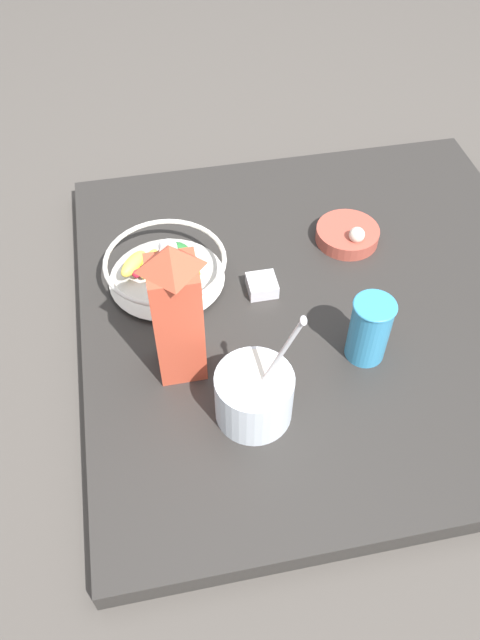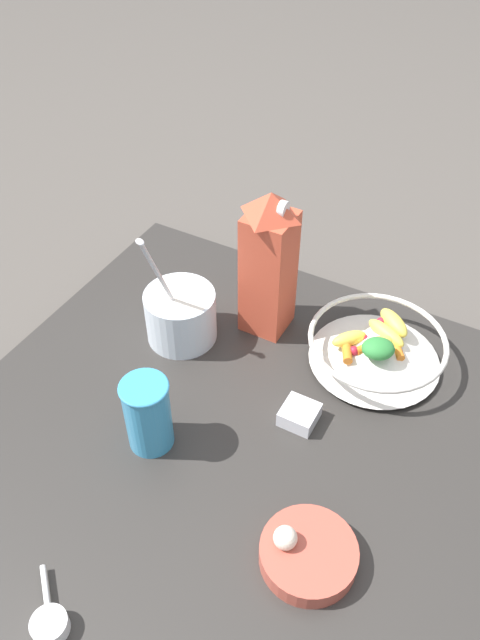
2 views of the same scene
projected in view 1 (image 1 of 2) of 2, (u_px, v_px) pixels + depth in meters
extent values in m
plane|color=#4C4742|center=(325.00, 316.00, 1.30)|extent=(6.00, 6.00, 0.00)
cube|color=#2D2B28|center=(326.00, 308.00, 1.28)|extent=(0.98, 0.98, 0.05)
cylinder|color=silver|center=(167.00, 279.00, 1.29)|extent=(0.13, 0.13, 0.01)
cone|color=silver|center=(166.00, 269.00, 1.27)|extent=(0.24, 0.24, 0.05)
torus|color=silver|center=(165.00, 260.00, 1.25)|extent=(0.25, 0.25, 0.01)
ellipsoid|color=#EFD64C|center=(149.00, 264.00, 1.26)|extent=(0.06, 0.09, 0.03)
ellipsoid|color=#EFD64C|center=(133.00, 264.00, 1.26)|extent=(0.07, 0.08, 0.03)
ellipsoid|color=#EFD64C|center=(166.00, 263.00, 1.26)|extent=(0.07, 0.06, 0.03)
ellipsoid|color=#EFD64C|center=(175.00, 279.00, 1.23)|extent=(0.07, 0.06, 0.03)
cylinder|color=orange|center=(158.00, 255.00, 1.28)|extent=(0.05, 0.04, 0.01)
cylinder|color=orange|center=(175.00, 269.00, 1.26)|extent=(0.04, 0.04, 0.02)
cylinder|color=orange|center=(188.00, 277.00, 1.24)|extent=(0.05, 0.04, 0.02)
sphere|color=red|center=(184.00, 273.00, 1.25)|extent=(0.02, 0.02, 0.02)
sphere|color=red|center=(153.00, 256.00, 1.28)|extent=(0.02, 0.02, 0.02)
sphere|color=red|center=(154.00, 266.00, 1.26)|extent=(0.01, 0.01, 0.01)
sphere|color=red|center=(164.00, 275.00, 1.25)|extent=(0.02, 0.02, 0.02)
sphere|color=red|center=(136.00, 274.00, 1.25)|extent=(0.02, 0.02, 0.02)
ellipsoid|color=#2D7F38|center=(178.00, 253.00, 1.26)|extent=(0.07, 0.07, 0.03)
cube|color=#CC4C33|center=(177.00, 321.00, 1.06)|extent=(0.08, 0.08, 0.25)
pyramid|color=#CC4C33|center=(170.00, 257.00, 0.95)|extent=(0.08, 0.08, 0.05)
cylinder|color=white|center=(168.00, 248.00, 0.96)|extent=(0.03, 0.01, 0.03)
cylinder|color=silver|center=(254.00, 396.00, 1.05)|extent=(0.13, 0.13, 0.10)
cylinder|color=white|center=(254.00, 382.00, 1.02)|extent=(0.12, 0.12, 0.02)
cylinder|color=silver|center=(277.00, 360.00, 0.97)|extent=(0.07, 0.03, 0.20)
ellipsoid|color=silver|center=(304.00, 320.00, 0.89)|extent=(0.02, 0.02, 0.01)
cylinder|color=#3893C6|center=(369.00, 330.00, 1.12)|extent=(0.07, 0.07, 0.14)
torus|color=#3893C6|center=(375.00, 306.00, 1.07)|extent=(0.08, 0.08, 0.01)
cube|color=silver|center=(262.00, 285.00, 1.27)|extent=(0.06, 0.06, 0.03)
cube|color=brown|center=(262.00, 287.00, 1.27)|extent=(0.05, 0.05, 0.02)
cylinder|color=#B24C3D|center=(347.00, 235.00, 1.37)|extent=(0.14, 0.14, 0.03)
sphere|color=silver|center=(357.00, 235.00, 1.33)|extent=(0.03, 0.03, 0.03)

